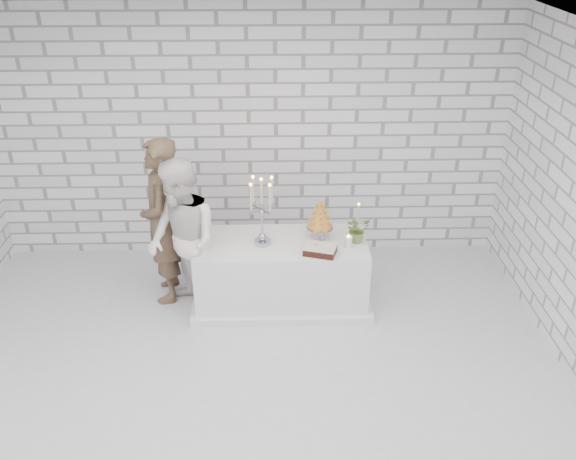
% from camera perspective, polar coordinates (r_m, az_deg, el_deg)
% --- Properties ---
extents(ground, '(6.00, 5.00, 0.01)m').
position_cam_1_polar(ground, '(5.74, -3.95, -14.29)').
color(ground, silver).
rests_on(ground, ground).
extents(ceiling, '(6.00, 5.00, 0.01)m').
position_cam_1_polar(ceiling, '(4.33, -5.29, 16.44)').
color(ceiling, white).
rests_on(ceiling, ground).
extents(wall_back, '(6.00, 0.01, 3.00)m').
position_cam_1_polar(wall_back, '(7.14, -3.65, 8.73)').
color(wall_back, white).
rests_on(wall_back, ground).
extents(cake_table, '(1.80, 0.80, 0.75)m').
position_cam_1_polar(cake_table, '(6.57, -0.63, -3.96)').
color(cake_table, white).
rests_on(cake_table, ground).
extents(groom, '(0.51, 0.72, 1.84)m').
position_cam_1_polar(groom, '(6.56, -11.69, 0.79)').
color(groom, '#4D3723').
rests_on(groom, ground).
extents(bride, '(0.99, 1.06, 1.74)m').
position_cam_1_polar(bride, '(6.23, -9.84, -1.12)').
color(bride, white).
rests_on(bride, ground).
extents(candelabra, '(0.33, 0.33, 0.75)m').
position_cam_1_polar(candelabra, '(6.17, -2.47, 1.72)').
color(candelabra, '#9FA0A9').
rests_on(candelabra, cake_table).
extents(croquembouche, '(0.35, 0.35, 0.44)m').
position_cam_1_polar(croquembouche, '(6.35, 3.01, 0.96)').
color(croquembouche, '#B9772D').
rests_on(croquembouche, cake_table).
extents(chocolate_cake, '(0.36, 0.31, 0.08)m').
position_cam_1_polar(chocolate_cake, '(6.16, 3.04, -1.86)').
color(chocolate_cake, black).
rests_on(chocolate_cake, cake_table).
extents(pillar_candle, '(0.08, 0.08, 0.12)m').
position_cam_1_polar(pillar_candle, '(6.29, 5.68, -1.12)').
color(pillar_candle, white).
rests_on(pillar_candle, cake_table).
extents(extra_taper, '(0.07, 0.07, 0.32)m').
position_cam_1_polar(extra_taper, '(6.55, 6.57, 1.08)').
color(extra_taper, beige).
rests_on(extra_taper, cake_table).
extents(flowers, '(0.32, 0.30, 0.28)m').
position_cam_1_polar(flowers, '(6.37, 6.52, 0.08)').
color(flowers, '#3E6D31').
rests_on(flowers, cake_table).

